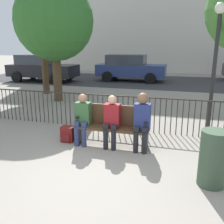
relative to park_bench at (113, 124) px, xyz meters
name	(u,v)px	position (x,y,z in m)	size (l,w,h in m)	color
ground_plane	(86,182)	(0.00, -1.70, -0.49)	(80.00, 80.00, 0.00)	gray
park_bench	(113,124)	(0.00, 0.00, 0.00)	(1.67, 0.45, 0.92)	#4C331E
seated_person_0	(83,116)	(-0.68, -0.13, 0.16)	(0.34, 0.39, 1.18)	navy
seated_person_1	(112,119)	(0.01, -0.13, 0.17)	(0.34, 0.39, 1.18)	black
seated_person_2	(142,118)	(0.68, -0.12, 0.23)	(0.34, 0.39, 1.27)	black
backpack	(68,134)	(-1.08, -0.11, -0.31)	(0.30, 0.27, 0.37)	maroon
fence_railing	(123,110)	(-0.02, 1.05, 0.07)	(9.01, 0.03, 0.95)	#2D2823
tree_1	(54,22)	(-3.40, 3.85, 2.58)	(3.00, 3.00, 4.59)	#4C3823
tree_2	(41,16)	(-4.67, 5.09, 2.94)	(2.02, 2.02, 4.50)	#4C3823
lamp_post	(216,47)	(2.21, 1.75, 1.68)	(0.28, 0.28, 3.23)	black
street_surface	(158,82)	(0.00, 10.30, -0.49)	(24.00, 6.00, 0.01)	#333335
parked_car_1	(130,67)	(-1.77, 10.18, 0.35)	(4.20, 1.94, 1.62)	navy
parked_car_2	(42,68)	(-6.98, 8.56, 0.35)	(4.20, 1.94, 1.62)	black
trash_bin	(213,158)	(2.02, -1.20, -0.02)	(0.44, 0.44, 0.94)	#384C38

